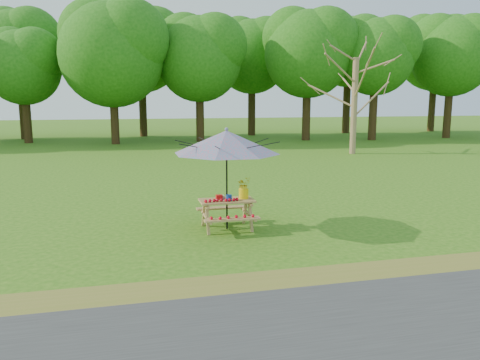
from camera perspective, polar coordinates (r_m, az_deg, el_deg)
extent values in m
plane|color=#2B6212|center=(11.29, 16.32, -5.28)|extent=(120.00, 120.00, 0.00)
cube|color=olive|center=(9.09, 25.24, -9.52)|extent=(120.00, 1.20, 0.01)
cylinder|color=olive|center=(25.37, 13.76, 8.71)|extent=(0.32, 0.32, 4.96)
cube|color=#A7874B|center=(10.37, -1.61, -2.52)|extent=(1.20, 0.62, 0.04)
cube|color=#A7874B|center=(9.92, -0.93, -4.82)|extent=(1.20, 0.22, 0.04)
cube|color=#A7874B|center=(10.96, -2.21, -3.40)|extent=(1.20, 0.22, 0.04)
cylinder|color=black|center=(10.28, -1.62, 0.07)|extent=(0.04, 0.04, 2.25)
cone|color=teal|center=(10.17, -1.65, 4.65)|extent=(3.08, 3.08, 0.50)
sphere|color=teal|center=(10.15, -1.66, 6.21)|extent=(0.08, 0.08, 0.08)
cube|color=red|center=(10.40, -2.56, -2.09)|extent=(0.14, 0.12, 0.10)
cylinder|color=#123696|center=(10.26, -1.36, -2.17)|extent=(0.13, 0.13, 0.13)
cube|color=silver|center=(10.49, -2.26, -2.08)|extent=(0.13, 0.13, 0.07)
cylinder|color=yellow|center=(10.48, 0.45, -1.66)|extent=(0.22, 0.22, 0.22)
imported|color=yellow|center=(10.44, 0.45, -0.52)|extent=(0.37, 0.34, 0.33)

